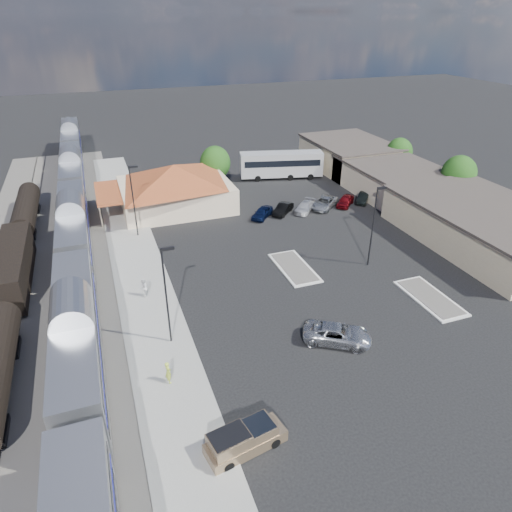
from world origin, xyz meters
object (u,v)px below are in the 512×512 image
object	(u,v)px
station_depot	(175,186)
pickup_truck	(246,439)
suv	(338,334)
coach_bus	(281,164)

from	to	relation	value
station_depot	pickup_truck	xyz separation A→B (m)	(-3.94, -42.20, -2.27)
pickup_truck	suv	size ratio (longest dim) A/B	0.95
station_depot	pickup_truck	world-z (taller)	station_depot
station_depot	suv	size ratio (longest dim) A/B	3.18
station_depot	pickup_truck	size ratio (longest dim) A/B	3.34
station_depot	coach_bus	distance (m)	20.19
pickup_truck	station_depot	bearing A→B (deg)	-16.10
pickup_truck	coach_bus	size ratio (longest dim) A/B	0.40
station_depot	coach_bus	bearing A→B (deg)	19.44
suv	station_depot	bearing A→B (deg)	42.76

